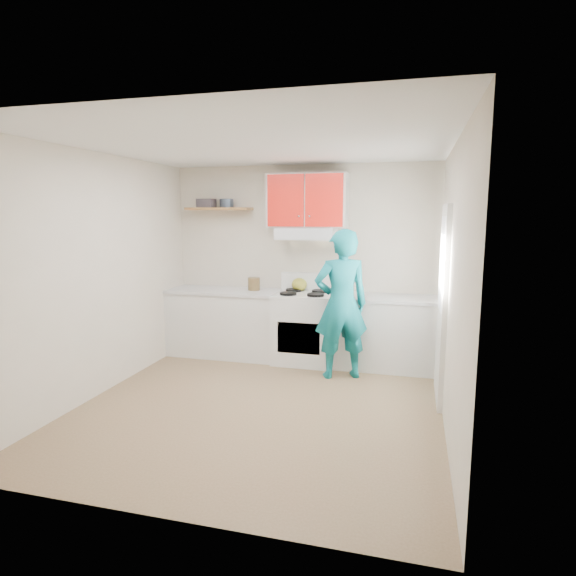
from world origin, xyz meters
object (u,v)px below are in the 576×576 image
(crock, at_px, (254,285))
(kettle, at_px, (299,284))
(stove, at_px, (304,328))
(person, at_px, (341,304))
(tin, at_px, (227,203))

(crock, bearing_deg, kettle, 9.73)
(stove, relative_size, kettle, 4.42)
(crock, distance_m, person, 1.40)
(stove, height_order, tin, tin)
(crock, bearing_deg, stove, -6.65)
(kettle, bearing_deg, tin, -173.26)
(kettle, bearing_deg, crock, -164.33)
(tin, relative_size, crock, 0.98)
(tin, xyz_separation_m, kettle, (1.02, 0.01, -1.09))
(stove, xyz_separation_m, crock, (-0.72, 0.08, 0.54))
(kettle, bearing_deg, stove, -53.09)
(tin, bearing_deg, person, -21.03)
(person, bearing_deg, stove, -63.32)
(tin, height_order, kettle, tin)
(kettle, bearing_deg, person, -38.83)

